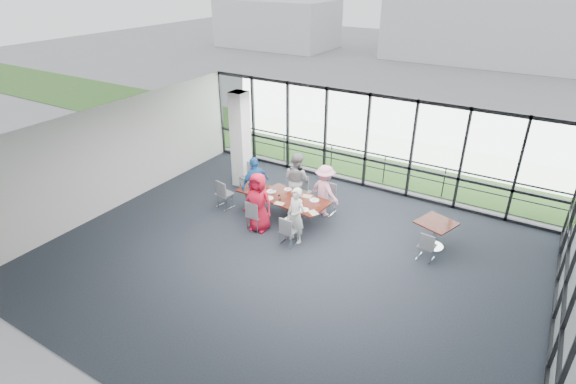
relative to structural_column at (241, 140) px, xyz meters
The scene contains 44 objects.
floor 4.96m from the structural_column, 39.81° to the right, with size 12.00×10.00×0.02m, color #1D222A.
ceiling 4.95m from the structural_column, 39.81° to the right, with size 12.00×10.00×0.04m, color white.
wall_left 3.84m from the structural_column, 128.66° to the right, with size 0.10×10.00×3.20m, color silver.
wall_front 8.77m from the structural_column, 65.77° to the right, with size 12.00×0.10×3.20m, color silver.
curtain_wall_back 4.12m from the structural_column, 29.05° to the left, with size 12.00×0.10×3.20m, color white.
curtain_wall_right 10.06m from the structural_column, 17.35° to the right, with size 0.10×10.00×3.20m, color white.
exit_door 9.64m from the structural_column, ahead, with size 0.12×1.60×2.10m, color black.
structural_column is the anchor object (origin of this frame).
apron 8.04m from the structural_column, 62.78° to the left, with size 80.00×70.00×0.02m, color gray.
grass_strip 6.36m from the structural_column, 54.25° to the left, with size 80.00×5.00×0.01m, color #35631D.
hangar_main 30.01m from the structural_column, 75.31° to the left, with size 24.00×10.00×6.00m, color silver.
hangar_aux 28.85m from the structural_column, 119.94° to the left, with size 10.00×6.00×4.00m, color silver.
guard_rail 4.57m from the structural_column, 35.84° to the left, with size 0.06×0.06×12.00m, color #2D2D33.
main_table 3.21m from the structural_column, 24.79° to the right, with size 2.13×1.33×0.75m.
side_table_left 2.15m from the structural_column, 42.93° to the right, with size 0.82×0.82×0.75m.
side_table_right 6.72m from the structural_column, ahead, with size 1.10×1.10×0.75m.
diner_near_left 3.13m from the structural_column, 44.89° to the right, with size 0.85×0.55×1.73m, color red.
diner_near_right 4.06m from the structural_column, 32.41° to the right, with size 0.58×0.42×1.58m, color silver.
diner_far_left 2.51m from the structural_column, ahead, with size 0.86×0.53×1.76m, color gray.
diner_far_right 3.47m from the structural_column, ahead, with size 1.03×0.53×1.59m, color #F69FB9.
diner_end 1.98m from the structural_column, 40.72° to the right, with size 1.00×0.54×1.70m, color #215FA9.
chair_main_nl 3.21m from the structural_column, 46.38° to the right, with size 0.43×0.43×0.88m, color slate, non-canonical shape.
chair_main_nr 4.21m from the structural_column, 35.91° to the right, with size 0.41×0.41×0.83m, color slate, non-canonical shape.
chair_main_fl 2.74m from the structural_column, ahead, with size 0.44×0.44×0.90m, color slate, non-canonical shape.
chair_main_fr 3.59m from the structural_column, ahead, with size 0.45×0.45×0.91m, color slate, non-canonical shape.
chair_main_end 2.08m from the structural_column, 40.91° to the right, with size 0.43×0.43×0.88m, color slate, non-canonical shape.
chair_spare_la 2.04m from the structural_column, 72.15° to the right, with size 0.45×0.45×0.92m, color slate, non-canonical shape.
chair_spare_lb 1.25m from the structural_column, 29.20° to the right, with size 0.43×0.43×0.88m, color slate, non-canonical shape.
chair_spare_r 6.83m from the structural_column, ahead, with size 0.39×0.39×0.80m, color slate, non-canonical shape.
plate_nl 2.83m from the structural_column, 36.82° to the right, with size 0.26×0.26×0.01m, color white.
plate_nr 3.86m from the structural_column, 26.75° to the right, with size 0.26×0.26×0.01m, color white.
plate_fl 2.62m from the structural_column, 20.14° to the right, with size 0.24×0.24×0.01m, color white.
plate_fr 3.60m from the structural_column, 17.48° to the right, with size 0.27×0.27×0.01m, color white.
plate_end 2.47m from the structural_column, 31.76° to the right, with size 0.28×0.28×0.01m, color white.
tumbler_a 3.01m from the structural_column, 32.09° to the right, with size 0.07×0.07×0.15m, color white.
tumbler_b 3.45m from the structural_column, 27.27° to the right, with size 0.07×0.07×0.13m, color white.
tumbler_c 3.17m from the structural_column, 19.30° to the right, with size 0.07×0.07×0.14m, color white.
tumbler_d 2.60m from the structural_column, 31.78° to the right, with size 0.07×0.07×0.13m, color white.
menu_a 3.22m from the structural_column, 33.92° to the right, with size 0.27×0.19×0.00m, color silver.
menu_b 4.11m from the structural_column, 24.95° to the right, with size 0.30×0.21×0.00m, color silver.
menu_c 3.26m from the structural_column, 17.43° to the right, with size 0.31×0.21×0.00m, color silver.
condiment_caddy 3.20m from the structural_column, 22.53° to the right, with size 0.10×0.07×0.04m, color black.
ketchup_bottle 3.16m from the structural_column, 22.94° to the right, with size 0.06×0.06×0.18m, color #9B0200.
green_bottle 3.18m from the structural_column, 24.64° to the right, with size 0.05×0.05×0.20m, color #1A7331.
Camera 1 is at (4.92, -8.09, 6.75)m, focal length 28.00 mm.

